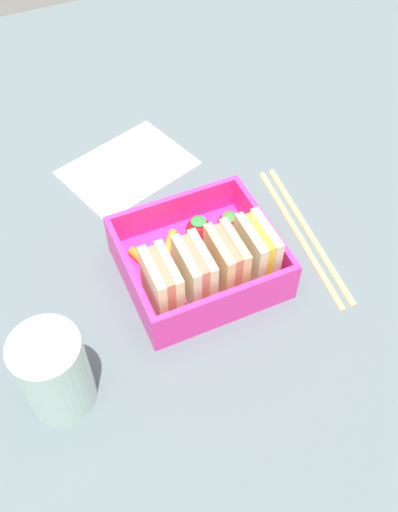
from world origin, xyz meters
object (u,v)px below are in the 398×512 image
Objects in this scene: sandwich_left at (257,250)px; strawberry_far_left at (198,229)px; carrot_stick_far_left at (142,260)px; drinking_glass at (54,373)px; strawberry_left at (230,224)px; chopstick_pair at (306,235)px; sandwich_center at (194,272)px; folded_napkin at (128,167)px; sandwich_center_left at (226,261)px; sandwich_center_right at (162,284)px; carrot_stick_left at (169,244)px.

sandwich_left is 1.84× the size of strawberry_far_left.
drinking_glass is (11.55, 10.33, 2.78)cm from carrot_stick_far_left.
strawberry_left is at bearing -154.32° from drinking_glass.
strawberry_far_left is 0.16× the size of chopstick_pair.
folded_napkin is (-0.18, -20.69, -4.05)cm from sandwich_center.
chopstick_pair is at bearing -168.00° from sandwich_center_left.
sandwich_center is 8.51cm from strawberry_left.
sandwich_left is 11.89cm from carrot_stick_far_left.
strawberry_far_left is 21.43cm from drinking_glass.
drinking_glass reaches higher than sandwich_center.
drinking_glass is at bearing 23.11° from sandwich_center_right.
drinking_glass reaches higher than carrot_stick_far_left.
drinking_glass is at bearing 41.81° from carrot_stick_far_left.
sandwich_left is at bearing -167.11° from drinking_glass.
sandwich_center_left is at bearing 120.42° from carrot_stick_left.
strawberry_far_left is 0.94× the size of carrot_stick_left.
carrot_stick_left is at bearing -14.48° from chopstick_pair.
strawberry_far_left is at bearing 179.36° from carrot_stick_left.
drinking_glass is (21.87, 5.00, 0.23)cm from sandwich_left.
folded_napkin is at bearing -67.84° from strawberry_left.
sandwich_center_left is 21.32cm from folded_napkin.
sandwich_left is 1.00× the size of sandwich_center_left.
strawberry_left is (-9.81, -5.35, -1.57)cm from sandwich_center_right.
sandwich_left is 0.68× the size of drinking_glass.
drinking_glass reaches higher than sandwich_left.
strawberry_left and strawberry_far_left have the same top height.
drinking_glass is at bearing 36.82° from carrot_stick_left.
carrot_stick_left is at bearing 88.42° from folded_napkin.
drinking_glass reaches higher than folded_napkin.
sandwich_center_left reaches higher than strawberry_far_left.
strawberry_left is (-6.43, -5.35, -1.57)cm from sandwich_center.
sandwich_center is 7.04cm from strawberry_far_left.
strawberry_far_left is at bearing -18.34° from chopstick_pair.
carrot_stick_left is 3.43cm from carrot_stick_far_left.
carrot_stick_far_left is at bearing 76.33° from folded_napkin.
sandwich_center_left is (3.38, 0.00, 0.00)cm from sandwich_left.
sandwich_center_left is 3.38cm from sandwich_center.
sandwich_left and sandwich_center have the same top height.
sandwich_center_left is at bearing 60.36° from strawberry_left.
drinking_glass is (21.53, 10.35, 1.81)cm from strawberry_left.
sandwich_center_left is at bearing 180.00° from sandwich_center.
carrot_stick_left is 14.64cm from folded_napkin.
sandwich_left is 1.74× the size of carrot_stick_left.
drinking_glass is 0.61× the size of folded_napkin.
sandwich_center reaches higher than strawberry_left.
strawberry_left reaches higher than folded_napkin.
sandwich_center_left is 6.76cm from sandwich_center_right.
sandwich_left is at bearing 180.00° from sandwich_center.
carrot_stick_left is at bearing -117.22° from sandwich_center_right.
carrot_stick_left is (6.99, -6.14, -2.53)cm from sandwich_left.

